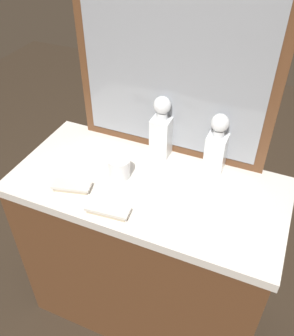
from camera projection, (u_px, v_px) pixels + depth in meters
name	position (u px, v px, depth m)	size (l,w,h in m)	color
ground_plane	(147.00, 302.00, 2.03)	(6.00, 6.00, 0.00)	#2D2319
dresser	(147.00, 252.00, 1.74)	(1.10, 0.54, 0.89)	brown
dresser_mirror	(173.00, 65.00, 1.38)	(0.82, 0.03, 0.79)	brown
crystal_decanter_rear	(216.00, 148.00, 1.46)	(0.08, 0.08, 0.26)	white
crystal_decanter_right	(161.00, 132.00, 1.54)	(0.08, 0.08, 0.28)	white
crystal_tumbler_rear	(120.00, 168.00, 1.47)	(0.09, 0.09, 0.08)	white
silver_brush_rear	(108.00, 210.00, 1.33)	(0.17, 0.07, 0.02)	#B7A88C
silver_brush_front	(72.00, 186.00, 1.43)	(0.16, 0.09, 0.02)	#B7A88C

